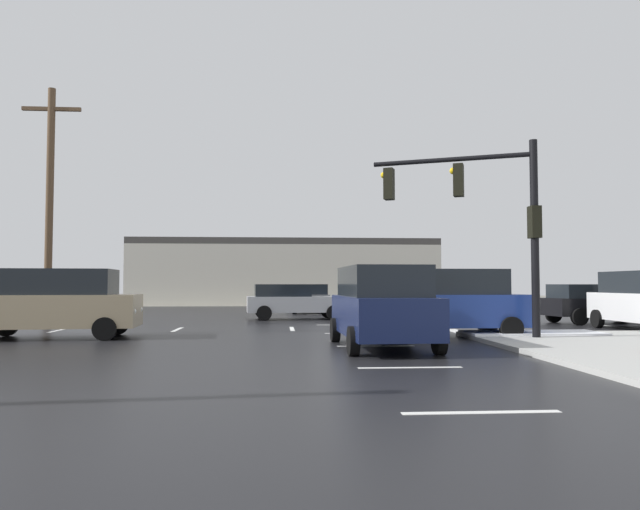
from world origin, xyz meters
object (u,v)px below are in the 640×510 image
sedan_black (597,303)px  suv_navy (382,305)px  suv_blue (446,301)px  sedan_silver (293,301)px  sedan_grey (308,298)px  traffic_signal_mast (486,206)px  suv_tan (54,302)px  utility_pole_far (50,201)px

sedan_black → suv_navy: bearing=-146.1°
suv_blue → sedan_black: suv_blue is taller
sedan_silver → sedan_grey: (0.99, 6.12, 0.00)m
traffic_signal_mast → sedan_silver: 12.08m
suv_navy → sedan_grey: (-0.90, 18.40, -0.24)m
sedan_grey → suv_tan: bearing=147.1°
traffic_signal_mast → sedan_grey: 17.37m
suv_blue → sedan_grey: size_ratio=1.04×
suv_tan → utility_pole_far: (-2.16, 5.31, 3.70)m
traffic_signal_mast → sedan_black: traffic_signal_mast is taller
traffic_signal_mast → sedan_grey: bearing=-52.2°
suv_blue → utility_pole_far: size_ratio=0.53×
utility_pole_far → sedan_grey: bearing=43.4°
suv_navy → traffic_signal_mast: bearing=-63.0°
sedan_silver → utility_pole_far: utility_pole_far is taller
traffic_signal_mast → suv_tan: 12.89m
suv_navy → utility_pole_far: 14.66m
suv_blue → suv_tan: size_ratio=0.98×
traffic_signal_mast → suv_tan: (-12.51, 1.42, -2.75)m
sedan_grey → utility_pole_far: 14.86m
suv_tan → utility_pole_far: size_ratio=0.54×
suv_navy → suv_tan: same height
suv_blue → utility_pole_far: utility_pole_far is taller
traffic_signal_mast → suv_navy: bearing=51.9°
suv_navy → suv_tan: 9.71m
traffic_signal_mast → sedan_grey: traffic_signal_mast is taller
suv_blue → sedan_black: size_ratio=1.04×
suv_navy → utility_pole_far: size_ratio=0.53×
suv_blue → suv_tan: 11.60m
sedan_black → traffic_signal_mast: bearing=-141.7°
sedan_black → utility_pole_far: (-21.56, 0.04, 3.93)m
utility_pole_far → traffic_signal_mast: bearing=-24.6°
suv_navy → sedan_black: bearing=-51.8°
suv_blue → sedan_grey: suv_blue is taller
sedan_silver → suv_blue: (4.33, -9.43, 0.24)m
suv_tan → suv_navy: bearing=-23.8°
traffic_signal_mast → sedan_grey: (-4.27, 16.57, -2.99)m
sedan_grey → sedan_black: bearing=-135.9°
suv_blue → utility_pole_far: 15.34m
sedan_black → suv_tan: size_ratio=0.94×
suv_navy → suv_blue: size_ratio=1.01×
sedan_black → utility_pole_far: 21.92m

